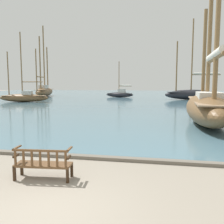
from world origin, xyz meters
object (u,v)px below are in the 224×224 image
sailboat_mid_port (44,91)px  sailboat_distant_harbor (24,97)px  sailboat_nearest_starboard (120,94)px  sailboat_outer_starboard (207,105)px  park_bench (43,163)px  sailboat_far_starboard (192,93)px

sailboat_mid_port → sailboat_distant_harbor: bearing=-75.3°
sailboat_nearest_starboard → sailboat_outer_starboard: bearing=-70.2°
sailboat_distant_harbor → sailboat_mid_port: 14.29m
park_bench → sailboat_distant_harbor: 29.96m
park_bench → sailboat_far_starboard: size_ratio=0.13×
sailboat_distant_harbor → sailboat_outer_starboard: sailboat_outer_starboard is taller
sailboat_mid_port → sailboat_nearest_starboard: (15.01, 0.25, -0.56)m
sailboat_mid_port → sailboat_far_starboard: bearing=-8.5°
sailboat_distant_harbor → sailboat_outer_starboard: 26.43m
sailboat_distant_harbor → sailboat_outer_starboard: (21.80, -14.94, 0.45)m
sailboat_outer_starboard → park_bench: bearing=-120.4°
sailboat_outer_starboard → sailboat_far_starboard: 24.75m
sailboat_distant_harbor → park_bench: bearing=-58.8°
park_bench → sailboat_far_starboard: bearing=76.7°
sailboat_outer_starboard → sailboat_nearest_starboard: sailboat_outer_starboard is taller
sailboat_outer_starboard → sailboat_mid_port: bearing=131.5°
sailboat_outer_starboard → sailboat_mid_port: (-25.43, 28.76, -0.04)m
sailboat_distant_harbor → sailboat_mid_port: size_ratio=0.70×
sailboat_far_starboard → sailboat_distant_harbor: bearing=-157.8°
sailboat_outer_starboard → sailboat_nearest_starboard: 30.83m
park_bench → sailboat_outer_starboard: (6.27, 10.68, 0.82)m
sailboat_mid_port → sailboat_outer_starboard: bearing=-48.5°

